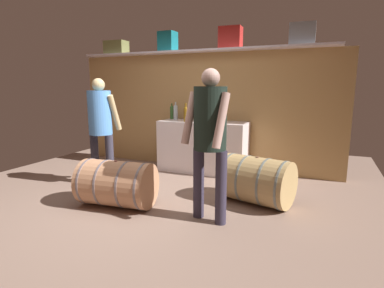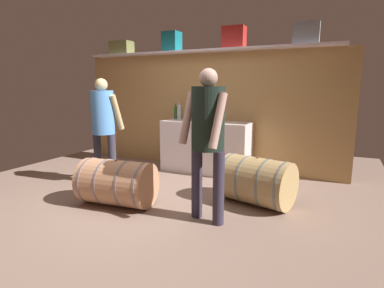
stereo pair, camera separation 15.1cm
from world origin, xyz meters
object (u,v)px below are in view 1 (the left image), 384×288
object	(u,v)px
winemaker_pouring	(210,130)
visitor_tasting	(101,121)
toolcase_grey	(302,34)
toolcase_red	(231,38)
toolcase_olive	(116,48)
wine_glass	(220,116)
wine_bottle_amber	(186,114)
work_cabinet	(203,147)
wine_barrel_far	(256,180)
toolcase_teal	(168,42)
wine_barrel_near	(117,183)
wine_bottle_clear	(176,112)
wine_bottle_green	(172,112)

from	to	relation	value
winemaker_pouring	visitor_tasting	distance (m)	2.05
toolcase_grey	winemaker_pouring	distance (m)	2.53
toolcase_red	visitor_tasting	xyz separation A→B (m)	(-1.56, -1.48, -1.30)
toolcase_olive	wine_glass	world-z (taller)	toolcase_olive
wine_glass	wine_bottle_amber	bearing A→B (deg)	-158.67
work_cabinet	wine_glass	world-z (taller)	wine_glass
wine_glass	wine_barrel_far	xyz separation A→B (m)	(0.89, -1.20, -0.70)
toolcase_teal	wine_bottle_amber	size ratio (longest dim) A/B	1.09
wine_glass	wine_barrel_near	bearing A→B (deg)	-109.92
toolcase_red	wine_bottle_amber	bearing A→B (deg)	-154.18
toolcase_grey	winemaker_pouring	size ratio (longest dim) A/B	0.22
wine_bottle_amber	wine_bottle_clear	bearing A→B (deg)	142.55
wine_bottle_clear	wine_barrel_near	distance (m)	2.14
toolcase_red	wine_barrel_far	size ratio (longest dim) A/B	0.37
wine_bottle_amber	winemaker_pouring	distance (m)	2.02
toolcase_red	wine_bottle_green	world-z (taller)	toolcase_red
toolcase_red	wine_glass	size ratio (longest dim) A/B	2.41
toolcase_olive	toolcase_grey	world-z (taller)	toolcase_grey
toolcase_grey	wine_bottle_green	xyz separation A→B (m)	(-2.23, -0.03, -1.25)
toolcase_red	winemaker_pouring	size ratio (longest dim) A/B	0.22
work_cabinet	winemaker_pouring	size ratio (longest dim) A/B	0.92
work_cabinet	visitor_tasting	distance (m)	1.82
work_cabinet	wine_barrel_near	world-z (taller)	work_cabinet
toolcase_olive	toolcase_teal	bearing A→B (deg)	-2.71
work_cabinet	wine_bottle_amber	world-z (taller)	wine_bottle_amber
wine_bottle_clear	wine_barrel_far	xyz separation A→B (m)	(1.75, -1.21, -0.74)
wine_bottle_green	wine_barrel_far	size ratio (longest dim) A/B	0.29
toolcase_teal	toolcase_grey	world-z (taller)	toolcase_teal
wine_barrel_far	wine_glass	bearing A→B (deg)	140.60
wine_bottle_clear	winemaker_pouring	distance (m)	2.39
toolcase_grey	wine_bottle_amber	distance (m)	2.22
wine_glass	wine_barrel_near	size ratio (longest dim) A/B	0.15
wine_bottle_clear	wine_bottle_green	size ratio (longest dim) A/B	1.11
toolcase_teal	visitor_tasting	bearing A→B (deg)	-102.03
work_cabinet	wine_bottle_green	world-z (taller)	wine_bottle_green
toolcase_grey	wine_bottle_clear	xyz separation A→B (m)	(-2.11, -0.12, -1.24)
work_cabinet	wine_bottle_clear	distance (m)	0.82
toolcase_teal	wine_barrel_near	bearing A→B (deg)	-78.12
toolcase_red	visitor_tasting	world-z (taller)	toolcase_red
toolcase_grey	wine_bottle_clear	size ratio (longest dim) A/B	1.18
toolcase_grey	wine_glass	bearing A→B (deg)	-175.57
work_cabinet	wine_bottle_green	distance (m)	0.92
toolcase_teal	toolcase_red	world-z (taller)	toolcase_red
toolcase_olive	wine_barrel_far	bearing A→B (deg)	-25.99
toolcase_teal	work_cabinet	size ratio (longest dim) A/B	0.22
wine_bottle_clear	wine_barrel_near	size ratio (longest dim) A/B	0.33
toolcase_grey	visitor_tasting	size ratio (longest dim) A/B	0.23
toolcase_grey	wine_barrel_far	bearing A→B (deg)	-106.61
wine_glass	wine_barrel_far	world-z (taller)	wine_glass
wine_glass	toolcase_red	bearing A→B (deg)	51.22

